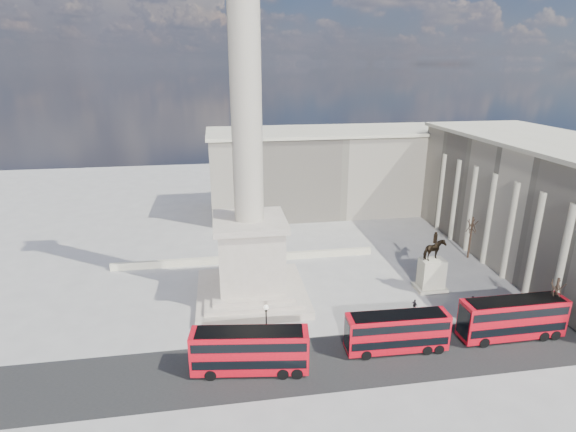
{
  "coord_description": "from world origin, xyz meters",
  "views": [
    {
      "loc": [
        -3.55,
        -47.61,
        28.93
      ],
      "look_at": [
        4.21,
        1.03,
        12.25
      ],
      "focal_mm": 28.0,
      "sensor_mm": 36.0,
      "label": 1
    }
  ],
  "objects_px": {
    "nelsons_column": "(249,202)",
    "pedestrian_standing": "(472,302)",
    "red_bus_a": "(251,351)",
    "victorian_lamp": "(266,325)",
    "red_bus_c": "(513,318)",
    "pedestrian_walking": "(369,331)",
    "equestrian_statue": "(432,270)",
    "pedestrian_crossing": "(415,305)",
    "red_bus_b": "(397,332)"
  },
  "relations": [
    {
      "from": "pedestrian_walking",
      "to": "pedestrian_crossing",
      "type": "distance_m",
      "value": 8.78
    },
    {
      "from": "victorian_lamp",
      "to": "pedestrian_standing",
      "type": "xyz_separation_m",
      "value": [
        26.33,
        5.13,
        -2.55
      ]
    },
    {
      "from": "red_bus_c",
      "to": "pedestrian_standing",
      "type": "bearing_deg",
      "value": 96.51
    },
    {
      "from": "pedestrian_walking",
      "to": "pedestrian_standing",
      "type": "xyz_separation_m",
      "value": [
        14.74,
        4.1,
        0.02
      ]
    },
    {
      "from": "red_bus_b",
      "to": "pedestrian_walking",
      "type": "height_order",
      "value": "red_bus_b"
    },
    {
      "from": "victorian_lamp",
      "to": "pedestrian_walking",
      "type": "xyz_separation_m",
      "value": [
        11.59,
        1.04,
        -2.56
      ]
    },
    {
      "from": "red_bus_a",
      "to": "pedestrian_crossing",
      "type": "bearing_deg",
      "value": 29.56
    },
    {
      "from": "red_bus_c",
      "to": "equestrian_statue",
      "type": "height_order",
      "value": "equestrian_statue"
    },
    {
      "from": "nelsons_column",
      "to": "victorian_lamp",
      "type": "bearing_deg",
      "value": -87.33
    },
    {
      "from": "nelsons_column",
      "to": "pedestrian_crossing",
      "type": "xyz_separation_m",
      "value": [
        19.6,
        -6.78,
        -12.16
      ]
    },
    {
      "from": "pedestrian_standing",
      "to": "red_bus_b",
      "type": "bearing_deg",
      "value": -9.25
    },
    {
      "from": "victorian_lamp",
      "to": "equestrian_statue",
      "type": "height_order",
      "value": "equestrian_statue"
    },
    {
      "from": "pedestrian_standing",
      "to": "victorian_lamp",
      "type": "bearing_deg",
      "value": -26.58
    },
    {
      "from": "red_bus_b",
      "to": "pedestrian_walking",
      "type": "xyz_separation_m",
      "value": [
        -2.06,
        2.75,
        -1.5
      ]
    },
    {
      "from": "red_bus_a",
      "to": "red_bus_b",
      "type": "relative_size",
      "value": 1.08
    },
    {
      "from": "pedestrian_standing",
      "to": "red_bus_c",
      "type": "bearing_deg",
      "value": 59.14
    },
    {
      "from": "pedestrian_walking",
      "to": "red_bus_b",
      "type": "bearing_deg",
      "value": -55.18
    },
    {
      "from": "red_bus_b",
      "to": "victorian_lamp",
      "type": "relative_size",
      "value": 1.9
    },
    {
      "from": "nelsons_column",
      "to": "pedestrian_standing",
      "type": "bearing_deg",
      "value": -15.31
    },
    {
      "from": "nelsons_column",
      "to": "victorian_lamp",
      "type": "xyz_separation_m",
      "value": [
        0.58,
        -12.5,
        -9.56
      ]
    },
    {
      "from": "red_bus_c",
      "to": "nelsons_column",
      "type": "bearing_deg",
      "value": 153.04
    },
    {
      "from": "red_bus_a",
      "to": "equestrian_statue",
      "type": "relative_size",
      "value": 1.4
    },
    {
      "from": "victorian_lamp",
      "to": "red_bus_c",
      "type": "bearing_deg",
      "value": -3.04
    },
    {
      "from": "red_bus_c",
      "to": "victorian_lamp",
      "type": "xyz_separation_m",
      "value": [
        -27.11,
        1.44,
        0.87
      ]
    },
    {
      "from": "equestrian_statue",
      "to": "pedestrian_walking",
      "type": "height_order",
      "value": "equestrian_statue"
    },
    {
      "from": "red_bus_a",
      "to": "pedestrian_crossing",
      "type": "relative_size",
      "value": 7.69
    },
    {
      "from": "equestrian_statue",
      "to": "pedestrian_standing",
      "type": "xyz_separation_m",
      "value": [
        2.91,
        -5.47,
        -2.08
      ]
    },
    {
      "from": "nelsons_column",
      "to": "red_bus_b",
      "type": "xyz_separation_m",
      "value": [
        14.23,
        -14.22,
        -10.63
      ]
    },
    {
      "from": "red_bus_b",
      "to": "pedestrian_crossing",
      "type": "height_order",
      "value": "red_bus_b"
    },
    {
      "from": "red_bus_b",
      "to": "pedestrian_standing",
      "type": "height_order",
      "value": "red_bus_b"
    },
    {
      "from": "red_bus_c",
      "to": "victorian_lamp",
      "type": "bearing_deg",
      "value": 176.72
    },
    {
      "from": "red_bus_a",
      "to": "victorian_lamp",
      "type": "bearing_deg",
      "value": 63.25
    },
    {
      "from": "nelsons_column",
      "to": "pedestrian_standing",
      "type": "height_order",
      "value": "nelsons_column"
    },
    {
      "from": "red_bus_a",
      "to": "pedestrian_standing",
      "type": "bearing_deg",
      "value": 23.1
    },
    {
      "from": "equestrian_statue",
      "to": "pedestrian_crossing",
      "type": "bearing_deg",
      "value": -132.1
    },
    {
      "from": "red_bus_a",
      "to": "victorian_lamp",
      "type": "distance_m",
      "value": 3.46
    },
    {
      "from": "nelsons_column",
      "to": "pedestrian_crossing",
      "type": "height_order",
      "value": "nelsons_column"
    },
    {
      "from": "red_bus_c",
      "to": "victorian_lamp",
      "type": "relative_size",
      "value": 2.05
    },
    {
      "from": "nelsons_column",
      "to": "pedestrian_walking",
      "type": "distance_m",
      "value": 20.65
    },
    {
      "from": "red_bus_b",
      "to": "red_bus_c",
      "type": "xyz_separation_m",
      "value": [
        13.46,
        0.28,
        0.2
      ]
    },
    {
      "from": "red_bus_c",
      "to": "pedestrian_crossing",
      "type": "xyz_separation_m",
      "value": [
        -8.1,
        7.16,
        -1.73
      ]
    },
    {
      "from": "nelsons_column",
      "to": "pedestrian_crossing",
      "type": "bearing_deg",
      "value": -19.08
    },
    {
      "from": "red_bus_a",
      "to": "red_bus_c",
      "type": "xyz_separation_m",
      "value": [
        28.99,
        1.32,
        0.06
      ]
    },
    {
      "from": "nelsons_column",
      "to": "red_bus_c",
      "type": "distance_m",
      "value": 32.71
    },
    {
      "from": "victorian_lamp",
      "to": "pedestrian_crossing",
      "type": "relative_size",
      "value": 3.76
    },
    {
      "from": "pedestrian_standing",
      "to": "pedestrian_crossing",
      "type": "distance_m",
      "value": 7.34
    },
    {
      "from": "nelsons_column",
      "to": "red_bus_c",
      "type": "xyz_separation_m",
      "value": [
        27.69,
        -13.94,
        -10.43
      ]
    },
    {
      "from": "red_bus_c",
      "to": "equestrian_statue",
      "type": "distance_m",
      "value": 12.6
    },
    {
      "from": "equestrian_statue",
      "to": "pedestrian_walking",
      "type": "bearing_deg",
      "value": -141.06
    },
    {
      "from": "red_bus_a",
      "to": "pedestrian_standing",
      "type": "xyz_separation_m",
      "value": [
        28.21,
        7.89,
        -1.62
      ]
    }
  ]
}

